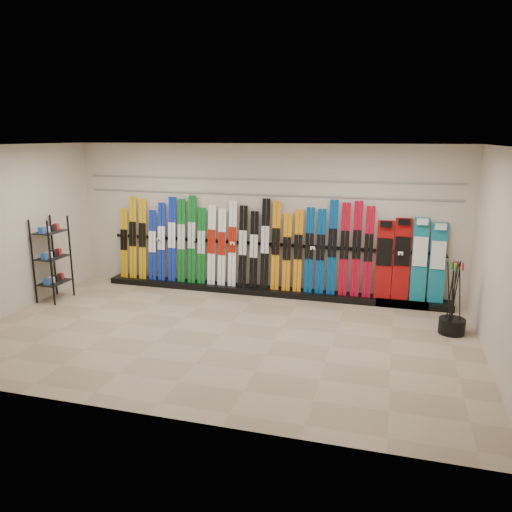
# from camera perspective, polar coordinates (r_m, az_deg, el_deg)

# --- Properties ---
(floor) EXTENTS (8.00, 8.00, 0.00)m
(floor) POSITION_cam_1_polar(r_m,az_deg,el_deg) (8.21, -3.98, -8.93)
(floor) COLOR #9E886D
(floor) RESTS_ON ground
(back_wall) EXTENTS (8.00, 0.00, 8.00)m
(back_wall) POSITION_cam_1_polar(r_m,az_deg,el_deg) (10.11, 0.64, 4.23)
(back_wall) COLOR beige
(back_wall) RESTS_ON floor
(left_wall) EXTENTS (0.00, 5.00, 5.00)m
(left_wall) POSITION_cam_1_polar(r_m,az_deg,el_deg) (9.85, -26.66, 2.54)
(left_wall) COLOR beige
(left_wall) RESTS_ON floor
(right_wall) EXTENTS (0.00, 5.00, 5.00)m
(right_wall) POSITION_cam_1_polar(r_m,az_deg,el_deg) (7.45, 26.17, -0.53)
(right_wall) COLOR beige
(right_wall) RESTS_ON floor
(ceiling) EXTENTS (8.00, 8.00, 0.00)m
(ceiling) POSITION_cam_1_polar(r_m,az_deg,el_deg) (7.59, -4.36, 12.49)
(ceiling) COLOR silver
(ceiling) RESTS_ON back_wall
(ski_rack_base) EXTENTS (8.00, 0.40, 0.12)m
(ski_rack_base) POSITION_cam_1_polar(r_m,az_deg,el_deg) (10.18, 1.52, -4.05)
(ski_rack_base) COLOR black
(ski_rack_base) RESTS_ON floor
(skis) EXTENTS (5.37, 0.21, 1.84)m
(skis) POSITION_cam_1_polar(r_m,az_deg,el_deg) (10.15, -1.92, 1.20)
(skis) COLOR gold
(skis) RESTS_ON ski_rack_base
(snowboards) EXTENTS (1.26, 0.24, 1.56)m
(snowboards) POSITION_cam_1_polar(r_m,az_deg,el_deg) (9.76, 17.18, -0.46)
(snowboards) COLOR #990C0C
(snowboards) RESTS_ON ski_rack_base
(accessory_rack) EXTENTS (0.40, 0.60, 1.63)m
(accessory_rack) POSITION_cam_1_polar(r_m,az_deg,el_deg) (10.43, -22.26, -0.34)
(accessory_rack) COLOR black
(accessory_rack) RESTS_ON floor
(pole_bin) EXTENTS (0.42, 0.42, 0.25)m
(pole_bin) POSITION_cam_1_polar(r_m,az_deg,el_deg) (8.79, 21.47, -7.46)
(pole_bin) COLOR black
(pole_bin) RESTS_ON floor
(ski_poles) EXTENTS (0.30, 0.29, 1.18)m
(ski_poles) POSITION_cam_1_polar(r_m,az_deg,el_deg) (8.63, 21.58, -4.45)
(ski_poles) COLOR black
(ski_poles) RESTS_ON pole_bin
(slatwall_rail_0) EXTENTS (7.60, 0.02, 0.03)m
(slatwall_rail_0) POSITION_cam_1_polar(r_m,az_deg,el_deg) (10.02, 0.62, 7.03)
(slatwall_rail_0) COLOR gray
(slatwall_rail_0) RESTS_ON back_wall
(slatwall_rail_1) EXTENTS (7.60, 0.02, 0.03)m
(slatwall_rail_1) POSITION_cam_1_polar(r_m,az_deg,el_deg) (9.99, 0.62, 8.74)
(slatwall_rail_1) COLOR gray
(slatwall_rail_1) RESTS_ON back_wall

